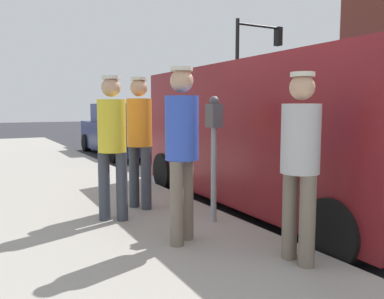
# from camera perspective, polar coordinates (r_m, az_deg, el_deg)

# --- Properties ---
(ground_plane) EXTENTS (80.00, 80.00, 0.00)m
(ground_plane) POSITION_cam_1_polar(r_m,az_deg,el_deg) (5.31, 20.09, -11.14)
(ground_plane) COLOR #2D2D33
(sidewalk_slab) EXTENTS (5.00, 32.00, 0.15)m
(sidewalk_slab) POSITION_cam_1_polar(r_m,az_deg,el_deg) (3.63, -21.69, -18.18)
(sidewalk_slab) COLOR #9E998E
(sidewalk_slab) RESTS_ON ground
(parking_meter_near) EXTENTS (0.14, 0.18, 1.52)m
(parking_meter_near) POSITION_cam_1_polar(r_m,az_deg,el_deg) (4.75, 3.17, 1.76)
(parking_meter_near) COLOR gray
(parking_meter_near) RESTS_ON sidewalk_slab
(pedestrian_in_gray) EXTENTS (0.34, 0.36, 1.69)m
(pedestrian_in_gray) POSITION_cam_1_polar(r_m,az_deg,el_deg) (3.61, 15.25, -0.84)
(pedestrian_in_gray) COLOR #726656
(pedestrian_in_gray) RESTS_ON sidewalk_slab
(pedestrian_in_blue) EXTENTS (0.34, 0.34, 1.79)m
(pedestrian_in_blue) POSITION_cam_1_polar(r_m,az_deg,el_deg) (4.01, -1.47, 0.97)
(pedestrian_in_blue) COLOR #726656
(pedestrian_in_blue) RESTS_ON sidewalk_slab
(pedestrian_in_orange) EXTENTS (0.34, 0.34, 1.79)m
(pedestrian_in_orange) POSITION_cam_1_polar(r_m,az_deg,el_deg) (5.44, -7.55, 2.29)
(pedestrian_in_orange) COLOR #383D47
(pedestrian_in_orange) RESTS_ON sidewalk_slab
(pedestrian_in_yellow) EXTENTS (0.34, 0.34, 1.76)m
(pedestrian_in_yellow) POSITION_cam_1_polar(r_m,az_deg,el_deg) (4.91, -11.40, 1.60)
(pedestrian_in_yellow) COLOR #383D47
(pedestrian_in_yellow) RESTS_ON sidewalk_slab
(parked_van) EXTENTS (2.25, 5.25, 2.15)m
(parked_van) POSITION_cam_1_polar(r_m,az_deg,el_deg) (6.12, 12.16, 2.36)
(parked_van) COLOR maroon
(parked_van) RESTS_ON ground
(parked_sedan_behind) EXTENTS (1.98, 4.42, 1.65)m
(parked_sedan_behind) POSITION_cam_1_polar(r_m,az_deg,el_deg) (13.03, -9.62, 2.54)
(parked_sedan_behind) COLOR navy
(parked_sedan_behind) RESTS_ON ground
(traffic_light_corner) EXTENTS (2.48, 0.42, 5.20)m
(traffic_light_corner) POSITION_cam_1_polar(r_m,az_deg,el_deg) (17.70, 8.75, 12.45)
(traffic_light_corner) COLOR black
(traffic_light_corner) RESTS_ON ground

